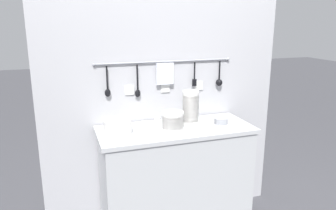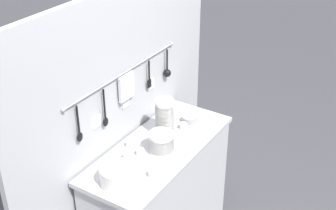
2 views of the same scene
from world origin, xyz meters
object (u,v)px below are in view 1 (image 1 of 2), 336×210
object	(u,v)px
cup_beside_plates	(144,135)
steel_mixing_bowl	(221,121)
cup_back_right	(144,124)
cup_back_left	(157,120)
bowl_stack_short_front	(191,108)
cup_edge_far	(156,125)
bowl_stack_wide_centre	(173,121)
plate_stack	(117,127)
cup_front_left	(210,123)

from	to	relation	value
cup_beside_plates	steel_mixing_bowl	bearing A→B (deg)	10.81
cup_back_right	cup_back_left	bearing A→B (deg)	28.83
bowl_stack_short_front	cup_back_left	world-z (taller)	bowl_stack_short_front
steel_mixing_bowl	cup_beside_plates	distance (m)	0.65
cup_edge_far	cup_back_right	xyz separation A→B (m)	(-0.08, 0.04, 0.00)
bowl_stack_short_front	bowl_stack_wide_centre	world-z (taller)	bowl_stack_short_front
cup_edge_far	cup_back_left	xyz separation A→B (m)	(0.04, 0.11, 0.00)
plate_stack	cup_beside_plates	world-z (taller)	plate_stack
plate_stack	cup_front_left	world-z (taller)	plate_stack
bowl_stack_short_front	plate_stack	bearing A→B (deg)	-175.82
steel_mixing_bowl	cup_beside_plates	xyz separation A→B (m)	(-0.64, -0.12, 0.00)
bowl_stack_wide_centre	cup_front_left	distance (m)	0.31
steel_mixing_bowl	cup_back_right	size ratio (longest dim) A/B	2.05
steel_mixing_bowl	cup_back_right	distance (m)	0.59
bowl_stack_short_front	plate_stack	distance (m)	0.57
bowl_stack_short_front	cup_back_right	size ratio (longest dim) A/B	5.20
bowl_stack_short_front	cup_beside_plates	xyz separation A→B (m)	(-0.41, -0.18, -0.11)
cup_beside_plates	cup_back_left	bearing A→B (deg)	58.54
bowl_stack_wide_centre	plate_stack	size ratio (longest dim) A/B	0.80
bowl_stack_wide_centre	steel_mixing_bowl	bearing A→B (deg)	4.49
steel_mixing_bowl	cup_edge_far	bearing A→B (deg)	173.17
bowl_stack_short_front	cup_front_left	world-z (taller)	bowl_stack_short_front
cup_edge_far	cup_back_left	distance (m)	0.12
cup_back_right	cup_beside_plates	world-z (taller)	same
steel_mixing_bowl	cup_back_left	size ratio (longest dim) A/B	2.05
bowl_stack_wide_centre	cup_back_left	world-z (taller)	bowl_stack_wide_centre
bowl_stack_short_front	cup_back_left	bearing A→B (deg)	153.83
plate_stack	cup_back_right	size ratio (longest dim) A/B	3.88
plate_stack	cup_back_right	world-z (taller)	plate_stack
cup_back_left	cup_back_right	bearing A→B (deg)	-151.17
cup_back_right	cup_front_left	bearing A→B (deg)	-13.25
bowl_stack_short_front	plate_stack	world-z (taller)	bowl_stack_short_front
cup_back_right	bowl_stack_wide_centre	bearing A→B (deg)	-36.75
cup_back_left	steel_mixing_bowl	bearing A→B (deg)	-20.24
cup_back_right	steel_mixing_bowl	bearing A→B (deg)	-9.93
bowl_stack_wide_centre	cup_back_right	size ratio (longest dim) A/B	3.09
bowl_stack_short_front	cup_beside_plates	world-z (taller)	bowl_stack_short_front
bowl_stack_short_front	cup_front_left	bearing A→B (deg)	-27.76
plate_stack	cup_back_right	distance (m)	0.23
bowl_stack_wide_centre	cup_back_left	bearing A→B (deg)	105.64
cup_front_left	cup_edge_far	size ratio (longest dim) A/B	1.00
plate_stack	cup_back_right	xyz separation A→B (m)	(0.21, 0.09, -0.03)
plate_stack	cup_edge_far	xyz separation A→B (m)	(0.29, 0.04, -0.03)
cup_edge_far	cup_back_right	distance (m)	0.09
bowl_stack_wide_centre	cup_beside_plates	bearing A→B (deg)	-159.00
bowl_stack_short_front	cup_edge_far	size ratio (longest dim) A/B	5.20
cup_edge_far	cup_back_left	bearing A→B (deg)	69.07
plate_stack	cup_front_left	bearing A→B (deg)	-2.23
cup_back_left	cup_beside_plates	bearing A→B (deg)	-121.46
cup_back_left	plate_stack	bearing A→B (deg)	-155.24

